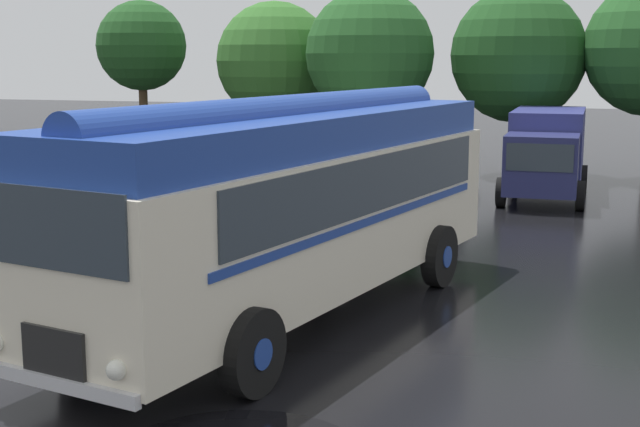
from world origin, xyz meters
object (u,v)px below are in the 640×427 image
object	(u,v)px
vintage_bus	(292,198)
car_mid_left	(437,170)
car_near_left	(343,165)
box_van	(546,150)

from	to	relation	value
vintage_bus	car_mid_left	xyz separation A→B (m)	(0.33, 12.39, -1.05)
car_near_left	car_mid_left	world-z (taller)	same
car_near_left	vintage_bus	bearing A→B (deg)	-78.64
car_mid_left	vintage_bus	bearing A→B (deg)	-91.52
vintage_bus	car_near_left	bearing A→B (deg)	101.36
box_van	car_mid_left	bearing A→B (deg)	-157.32
car_near_left	car_mid_left	bearing A→B (deg)	-6.11
car_near_left	car_mid_left	distance (m)	2.90
car_near_left	car_mid_left	size ratio (longest dim) A/B	1.01
vintage_bus	car_mid_left	world-z (taller)	vintage_bus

